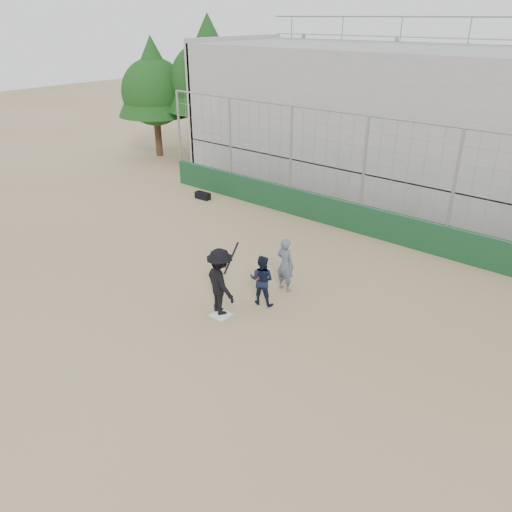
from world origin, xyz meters
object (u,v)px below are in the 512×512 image
Objects in this scene: batter_at_plate at (220,282)px; equipment_bag at (203,196)px; catcher_crouched at (262,288)px; umpire at (285,267)px.

batter_at_plate reaches higher than equipment_bag.
batter_at_plate is 1.19m from catcher_crouched.
catcher_crouched is 1.44× the size of equipment_bag.
umpire is (0.54, 1.99, -0.20)m from batter_at_plate.
batter_at_plate is 1.40× the size of umpire.
batter_at_plate is 2.07m from umpire.
umpire is (0.01, 1.00, 0.21)m from catcher_crouched.
batter_at_plate is at bearing -41.73° from equipment_bag.
umpire is 2.04× the size of equipment_bag.
equipment_bag is at bearing 145.50° from catcher_crouched.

